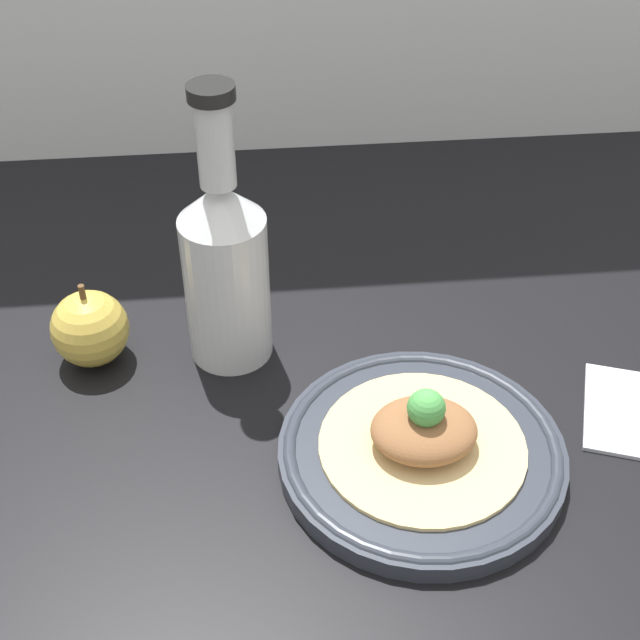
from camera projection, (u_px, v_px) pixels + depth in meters
ground_plane at (370, 453)px, 78.05cm from camera, size 180.00×110.00×4.00cm
plate at (422, 452)px, 74.04cm from camera, size 23.97×23.97×2.03cm
plated_food at (424, 433)px, 72.60cm from camera, size 17.22×17.22×6.15cm
cider_bottle at (225, 263)px, 79.24cm from camera, size 7.79×7.79×27.09cm
apple at (90, 329)px, 82.44cm from camera, size 7.23×7.23×8.61cm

